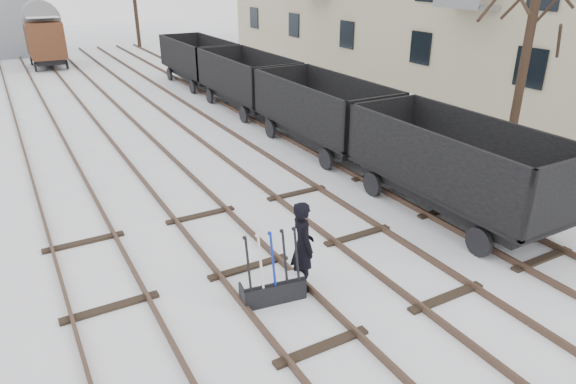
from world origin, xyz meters
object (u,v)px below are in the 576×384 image
object	(u,v)px
ground_frame	(273,288)
worker	(303,246)
freight_wagon_a	(454,180)
box_van_wagon	(44,37)

from	to	relation	value
ground_frame	worker	size ratio (longest dim) A/B	0.76
ground_frame	worker	bearing A→B (deg)	15.69
ground_frame	freight_wagon_a	distance (m)	6.22
ground_frame	freight_wagon_a	size ratio (longest dim) A/B	0.24
box_van_wagon	freight_wagon_a	bearing A→B (deg)	-76.61
ground_frame	box_van_wagon	distance (m)	30.63
worker	ground_frame	bearing A→B (deg)	106.41
worker	freight_wagon_a	distance (m)	5.43
worker	box_van_wagon	distance (m)	30.53
worker	freight_wagon_a	bearing A→B (deg)	-69.91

